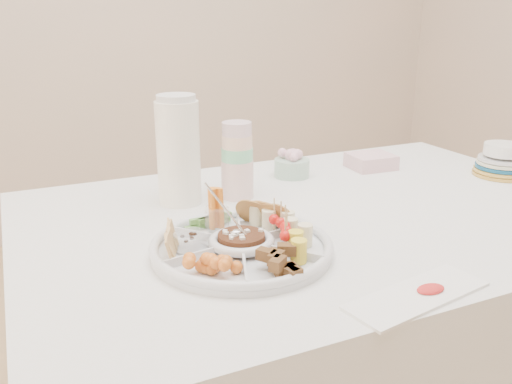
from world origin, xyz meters
name	(u,v)px	position (x,y,z in m)	size (l,w,h in m)	color
dining_table	(319,338)	(0.00, 0.00, 0.38)	(1.52, 1.02, 0.76)	white
party_tray	(241,244)	(-0.30, -0.15, 0.78)	(0.38, 0.38, 0.04)	silver
bean_dip	(241,241)	(-0.30, -0.15, 0.79)	(0.10, 0.10, 0.04)	#401A0B
tortillas	(267,215)	(-0.20, -0.07, 0.80)	(0.09, 0.09, 0.05)	brown
carrot_cucumber	(210,208)	(-0.32, -0.02, 0.82)	(0.11, 0.11, 0.10)	orange
pita_raisins	(179,237)	(-0.42, -0.10, 0.80)	(0.10, 0.10, 0.06)	#E4BD74
cherries	(211,263)	(-0.40, -0.23, 0.79)	(0.11, 0.11, 0.05)	orange
granola_chunks	(279,260)	(-0.28, -0.28, 0.79)	(0.10, 0.10, 0.04)	#482E14
banana_tomato	(303,226)	(-0.18, -0.19, 0.82)	(0.11, 0.11, 0.09)	#FFEA9A
cup_stack	(237,154)	(-0.16, 0.20, 0.88)	(0.09, 0.09, 0.24)	beige
thermos	(178,149)	(-0.32, 0.22, 0.91)	(0.11, 0.11, 0.29)	white
flower_bowl	(292,164)	(0.07, 0.31, 0.80)	(0.11, 0.11, 0.08)	#8BC2A5
napkin_stack	(371,161)	(0.35, 0.29, 0.78)	(0.14, 0.12, 0.05)	beige
plate_stack	(503,159)	(0.67, 0.04, 0.81)	(0.17, 0.17, 0.11)	gold
placemat	(417,295)	(-0.08, -0.45, 0.76)	(0.29, 0.10, 0.01)	silver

